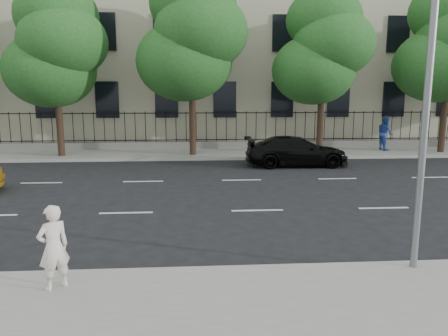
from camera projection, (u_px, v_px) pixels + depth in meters
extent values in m
plane|color=black|center=(272.00, 238.00, 10.99)|extent=(120.00, 120.00, 0.00)
cube|color=gray|center=(315.00, 317.00, 7.05)|extent=(60.00, 4.00, 0.15)
cube|color=gray|center=(228.00, 153.00, 24.71)|extent=(60.00, 4.00, 0.15)
cube|color=beige|center=(219.00, 15.00, 31.92)|extent=(34.00, 12.00, 18.00)
cube|color=slate|center=(226.00, 144.00, 26.33)|extent=(30.00, 0.50, 0.40)
cube|color=black|center=(226.00, 140.00, 26.27)|extent=(28.80, 0.05, 0.05)
cube|color=black|center=(226.00, 113.00, 25.98)|extent=(28.80, 0.05, 0.05)
cylinder|color=slate|center=(430.00, 65.00, 8.14)|extent=(0.14, 0.14, 8.00)
cylinder|color=#382619|center=(60.00, 128.00, 23.04)|extent=(0.36, 0.36, 2.97)
ellipsoid|color=#2A4E1A|center=(50.00, 70.00, 22.77)|extent=(4.75, 4.75, 3.90)
ellipsoid|color=#2A4E1A|center=(63.00, 42.00, 22.09)|extent=(4.50, 4.50, 3.70)
ellipsoid|color=#2A4E1A|center=(57.00, 16.00, 22.40)|extent=(4.25, 4.25, 3.50)
cylinder|color=#382619|center=(193.00, 124.00, 23.48)|extent=(0.36, 0.36, 3.32)
ellipsoid|color=#2A4E1A|center=(184.00, 62.00, 23.15)|extent=(5.13, 5.13, 4.21)
ellipsoid|color=#2A4E1A|center=(201.00, 31.00, 22.45)|extent=(4.86, 4.86, 4.00)
ellipsoid|color=#2A4E1A|center=(193.00, 3.00, 22.74)|extent=(4.59, 4.59, 3.78)
cylinder|color=#382619|center=(320.00, 125.00, 23.96)|extent=(0.36, 0.36, 3.08)
ellipsoid|color=#2A4E1A|center=(314.00, 70.00, 23.69)|extent=(4.56, 4.56, 3.74)
ellipsoid|color=#2A4E1A|center=(334.00, 44.00, 23.02)|extent=(4.32, 4.32, 3.55)
ellipsoid|color=#2A4E1A|center=(324.00, 20.00, 23.34)|extent=(4.08, 4.08, 3.36)
cylinder|color=#382619|center=(443.00, 123.00, 24.42)|extent=(0.36, 0.36, 3.22)
ellipsoid|color=#2A4E1A|center=(438.00, 66.00, 24.11)|extent=(4.94, 4.94, 4.06)
imported|color=black|center=(296.00, 151.00, 21.01)|extent=(4.94, 2.05, 1.43)
imported|color=white|center=(53.00, 247.00, 7.75)|extent=(0.68, 0.65, 1.56)
imported|color=navy|center=(385.00, 133.00, 25.25)|extent=(0.89, 1.07, 1.98)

